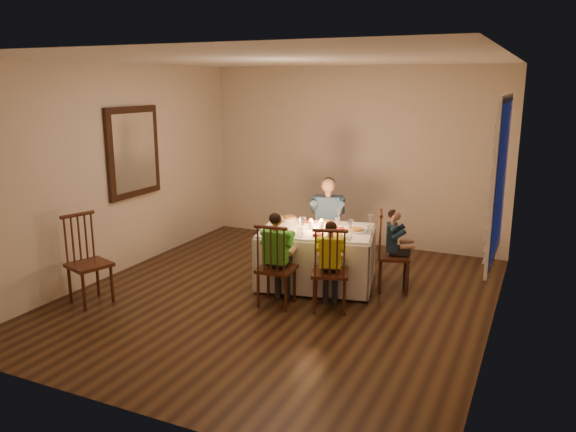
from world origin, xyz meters
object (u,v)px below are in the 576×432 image
at_px(chair_near_left, 277,305).
at_px(chair_near_right, 329,309).
at_px(chair_end, 392,290).
at_px(adult, 327,267).
at_px(chair_extra, 93,302).
at_px(child_green, 277,305).
at_px(dining_table, 317,246).
at_px(child_yellow, 329,309).
at_px(serving_bowl, 289,220).
at_px(child_teal, 392,290).
at_px(chair_adult, 327,267).

xyz_separation_m(chair_near_left, chair_near_right, (0.57, 0.13, 0.00)).
distance_m(chair_end, adult, 1.10).
height_order(chair_extra, child_green, child_green).
bearing_deg(dining_table, chair_near_left, -113.87).
relative_size(child_yellow, serving_bowl, 5.16).
relative_size(chair_near_right, child_teal, 0.97).
relative_size(chair_near_right, chair_extra, 0.94).
distance_m(chair_near_left, chair_extra, 2.04).
distance_m(chair_adult, chair_near_left, 1.45).
bearing_deg(chair_adult, child_teal, -41.52).
distance_m(adult, child_green, 1.45).
xyz_separation_m(child_green, child_teal, (1.03, 0.98, 0.00)).
bearing_deg(serving_bowl, chair_end, 0.28).
bearing_deg(chair_end, dining_table, 87.69).
relative_size(chair_near_right, serving_bowl, 4.92).
xyz_separation_m(chair_end, chair_extra, (-2.91, -1.78, 0.00)).
xyz_separation_m(dining_table, serving_bowl, (-0.46, 0.21, 0.22)).
relative_size(dining_table, serving_bowl, 7.85).
xyz_separation_m(chair_near_right, chair_end, (0.46, 0.86, 0.00)).
height_order(chair_adult, adult, adult).
distance_m(dining_table, child_teal, 1.02).
bearing_deg(chair_end, child_green, 117.31).
height_order(chair_near_left, serving_bowl, serving_bowl).
bearing_deg(chair_near_left, adult, -96.68).
relative_size(chair_adult, adult, 0.79).
xyz_separation_m(chair_adult, serving_bowl, (-0.33, -0.47, 0.71)).
bearing_deg(adult, child_teal, -41.52).
relative_size(chair_extra, serving_bowl, 5.21).
height_order(chair_adult, child_yellow, child_yellow).
distance_m(chair_end, child_teal, 0.00).
height_order(child_teal, serving_bowl, serving_bowl).
distance_m(chair_extra, child_yellow, 2.62).
bearing_deg(adult, chair_near_right, -84.60).
bearing_deg(chair_extra, dining_table, -34.46).
height_order(chair_end, child_green, child_green).
height_order(child_green, serving_bowl, serving_bowl).
bearing_deg(chair_extra, chair_end, -40.48).
relative_size(chair_adult, chair_near_left, 1.00).
relative_size(dining_table, adult, 1.26).
distance_m(child_green, child_yellow, 0.58).
xyz_separation_m(chair_near_right, child_green, (-0.57, -0.13, 0.00)).
xyz_separation_m(chair_near_left, serving_bowl, (-0.30, 0.98, 0.71)).
distance_m(chair_near_left, child_green, 0.00).
distance_m(dining_table, chair_extra, 2.61).
height_order(dining_table, chair_near_right, dining_table).
bearing_deg(chair_near_left, dining_table, -107.02).
relative_size(chair_extra, adult, 0.84).
relative_size(chair_near_left, child_yellow, 0.95).
bearing_deg(chair_near_left, chair_near_right, -172.93).
bearing_deg(chair_end, child_teal, -0.00).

